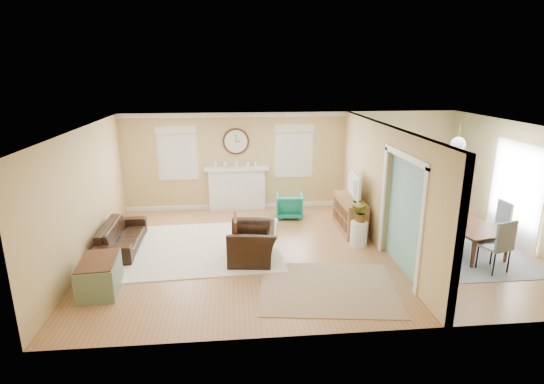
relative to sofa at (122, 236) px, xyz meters
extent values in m
plane|color=olive|center=(3.99, -0.46, -0.28)|extent=(9.00, 9.00, 0.00)
cube|color=tan|center=(3.99, 2.54, 1.02)|extent=(9.00, 0.02, 2.60)
cube|color=tan|center=(3.99, -3.46, 1.02)|extent=(9.00, 0.02, 2.60)
cube|color=tan|center=(-0.51, -0.46, 1.02)|extent=(0.02, 6.00, 2.60)
cube|color=tan|center=(8.49, -0.46, 1.02)|extent=(0.02, 6.00, 2.60)
cube|color=white|center=(3.99, -0.46, 2.32)|extent=(9.00, 6.00, 0.02)
cube|color=tan|center=(5.49, 0.94, 1.02)|extent=(0.12, 3.20, 2.60)
cube|color=tan|center=(5.49, -2.96, 1.02)|extent=(0.12, 1.00, 2.60)
cube|color=tan|center=(5.49, -1.56, 2.12)|extent=(0.12, 1.80, 0.40)
cube|color=white|center=(5.42, -0.66, 0.82)|extent=(0.04, 0.12, 2.20)
cube|color=white|center=(5.42, -2.46, 0.82)|extent=(0.04, 0.12, 2.20)
cube|color=white|center=(5.42, -1.56, 1.92)|extent=(0.04, 1.92, 0.12)
cube|color=#75B7B1|center=(5.56, -0.46, 1.02)|extent=(0.02, 6.00, 2.60)
cube|color=white|center=(2.49, 2.42, 0.27)|extent=(1.50, 0.24, 1.10)
cube|color=white|center=(2.49, 2.39, 0.85)|extent=(1.70, 0.30, 0.08)
cube|color=black|center=(2.49, 2.52, 0.22)|extent=(0.85, 0.02, 0.75)
cube|color=gold|center=(2.49, 2.41, 0.14)|extent=(0.85, 0.02, 0.62)
cylinder|color=#4E2713|center=(2.49, 2.51, 1.57)|extent=(0.70, 0.06, 0.70)
cylinder|color=silver|center=(2.49, 2.48, 1.57)|extent=(0.60, 0.01, 0.60)
cube|color=black|center=(2.49, 2.47, 1.67)|extent=(0.02, 0.01, 0.20)
cube|color=black|center=(2.55, 2.47, 1.57)|extent=(0.12, 0.01, 0.02)
cube|color=white|center=(0.94, 2.52, 1.27)|extent=(0.90, 0.03, 1.30)
cube|color=white|center=(0.94, 2.49, 1.27)|extent=(1.00, 0.04, 1.40)
cube|color=#F2EACE|center=(0.94, 2.45, 1.90)|extent=(1.05, 0.10, 0.18)
cube|color=white|center=(4.04, 2.52, 1.27)|extent=(0.90, 0.03, 1.30)
cube|color=white|center=(4.04, 2.49, 1.27)|extent=(1.00, 0.04, 1.40)
cube|color=#F2EACE|center=(4.04, 2.45, 1.90)|extent=(1.05, 0.10, 0.18)
cube|color=white|center=(8.46, -0.46, 0.82)|extent=(0.03, 1.60, 2.10)
cube|color=white|center=(8.43, -0.46, 0.82)|extent=(0.03, 1.70, 2.20)
cylinder|color=gold|center=(6.99, -0.46, 2.17)|extent=(0.02, 0.02, 0.30)
sphere|color=white|center=(6.99, -0.46, 1.92)|extent=(0.30, 0.30, 0.30)
cube|color=#F2EACE|center=(1.64, -0.15, -0.27)|extent=(3.46, 3.04, 0.02)
cube|color=#9F8462|center=(3.98, -2.14, -0.27)|extent=(2.57, 2.21, 0.01)
cube|color=gray|center=(7.16, -0.77, -0.27)|extent=(2.32, 2.91, 0.01)
imported|color=black|center=(0.00, 0.00, 0.00)|extent=(0.77, 1.90, 0.55)
imported|color=black|center=(2.75, -0.84, 0.08)|extent=(1.08, 1.20, 0.71)
imported|color=#167152|center=(3.81, 1.62, 0.03)|extent=(0.72, 0.74, 0.62)
cube|color=slate|center=(0.06, -1.84, 0.00)|extent=(0.70, 1.05, 0.55)
cube|color=#4E2713|center=(0.06, -1.84, 0.29)|extent=(0.66, 0.99, 0.02)
cube|color=#966D43|center=(5.10, 0.54, 0.12)|extent=(0.47, 1.40, 0.80)
cube|color=#4E2713|center=(4.86, 0.12, 0.27)|extent=(0.01, 0.37, 0.22)
cube|color=#4E2713|center=(4.86, 0.12, 0.00)|extent=(0.01, 0.37, 0.22)
cube|color=#4E2713|center=(4.86, 0.54, 0.27)|extent=(0.01, 0.37, 0.22)
cube|color=#4E2713|center=(4.86, 0.54, 0.00)|extent=(0.01, 0.37, 0.22)
cube|color=#4E2713|center=(4.86, 0.96, 0.27)|extent=(0.01, 0.37, 0.22)
cube|color=#4E2713|center=(4.86, 0.96, 0.00)|extent=(0.01, 0.37, 0.22)
imported|color=black|center=(5.08, 0.54, 0.82)|extent=(0.22, 1.04, 0.59)
cylinder|color=white|center=(5.06, -0.33, -0.01)|extent=(0.36, 0.36, 0.54)
imported|color=#337F33|center=(5.06, -0.33, 0.48)|extent=(0.46, 0.42, 0.43)
imported|color=#4E2713|center=(7.16, -0.77, 0.03)|extent=(1.32, 1.92, 0.62)
cube|color=gray|center=(7.17, 0.26, 0.17)|extent=(0.52, 0.52, 0.05)
cube|color=gray|center=(7.17, 0.26, 0.42)|extent=(0.41, 0.17, 0.49)
cylinder|color=black|center=(7.38, 0.37, -0.07)|extent=(0.03, 0.03, 0.42)
cylinder|color=black|center=(7.28, 0.05, -0.07)|extent=(0.03, 0.03, 0.42)
cylinder|color=black|center=(7.06, 0.46, -0.07)|extent=(0.03, 0.03, 0.42)
cylinder|color=black|center=(6.96, 0.14, -0.07)|extent=(0.03, 0.03, 0.42)
cube|color=gray|center=(7.21, -1.77, 0.22)|extent=(0.58, 0.58, 0.05)
cube|color=gray|center=(7.21, -1.77, 0.49)|extent=(0.46, 0.18, 0.55)
cylinder|color=black|center=(7.09, -2.01, -0.04)|extent=(0.03, 0.03, 0.46)
cylinder|color=black|center=(6.98, -1.65, -0.04)|extent=(0.03, 0.03, 0.46)
cylinder|color=black|center=(7.44, -1.90, -0.04)|extent=(0.03, 0.03, 0.46)
cylinder|color=black|center=(7.33, -1.54, -0.04)|extent=(0.03, 0.03, 0.46)
cube|color=white|center=(6.43, -0.70, 0.22)|extent=(0.47, 0.47, 0.05)
cube|color=white|center=(6.43, -0.70, 0.49)|extent=(0.06, 0.46, 0.55)
cylinder|color=black|center=(6.24, -0.51, -0.05)|extent=(0.03, 0.03, 0.46)
cylinder|color=black|center=(6.62, -0.51, -0.05)|extent=(0.03, 0.03, 0.46)
cylinder|color=black|center=(6.24, -0.88, -0.05)|extent=(0.03, 0.03, 0.46)
cylinder|color=black|center=(6.61, -0.88, -0.05)|extent=(0.03, 0.03, 0.46)
cube|color=gray|center=(7.89, -0.69, 0.20)|extent=(0.47, 0.47, 0.05)
cube|color=gray|center=(7.89, -0.69, 0.47)|extent=(0.07, 0.45, 0.53)
cylinder|color=black|center=(8.08, -0.86, -0.05)|extent=(0.03, 0.03, 0.45)
cylinder|color=black|center=(7.72, -0.88, -0.05)|extent=(0.03, 0.03, 0.45)
cylinder|color=black|center=(8.06, -0.50, -0.05)|extent=(0.03, 0.03, 0.45)
cylinder|color=black|center=(7.70, -0.52, -0.05)|extent=(0.03, 0.03, 0.45)
camera|label=1|loc=(2.37, -8.65, 3.38)|focal=28.00mm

